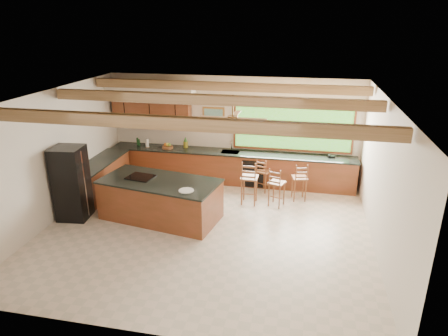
# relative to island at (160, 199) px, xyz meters

# --- Properties ---
(ground) EXTENTS (7.20, 7.20, 0.00)m
(ground) POSITION_rel_island_xyz_m (1.20, -0.38, -0.48)
(ground) COLOR #C1B3A0
(ground) RESTS_ON ground
(room_shell) EXTENTS (7.27, 6.54, 3.02)m
(room_shell) POSITION_rel_island_xyz_m (1.03, 0.27, 1.73)
(room_shell) COLOR beige
(room_shell) RESTS_ON ground
(counter_run) EXTENTS (7.12, 3.10, 1.25)m
(counter_run) POSITION_rel_island_xyz_m (0.38, 2.14, -0.02)
(counter_run) COLOR brown
(counter_run) RESTS_ON ground
(island) EXTENTS (2.93, 1.75, 0.98)m
(island) POSITION_rel_island_xyz_m (0.00, 0.00, 0.00)
(island) COLOR brown
(island) RESTS_ON ground
(refrigerator) EXTENTS (0.75, 0.73, 1.75)m
(refrigerator) POSITION_rel_island_xyz_m (-2.02, -0.39, 0.40)
(refrigerator) COLOR black
(refrigerator) RESTS_ON ground
(bar_stool_a) EXTENTS (0.42, 0.42, 1.17)m
(bar_stool_a) POSITION_rel_island_xyz_m (1.94, 1.16, 0.21)
(bar_stool_a) COLOR brown
(bar_stool_a) RESTS_ON ground
(bar_stool_b) EXTENTS (0.44, 0.44, 0.95)m
(bar_stool_b) POSITION_rel_island_xyz_m (2.21, 2.02, 0.08)
(bar_stool_b) COLOR brown
(bar_stool_b) RESTS_ON ground
(bar_stool_c) EXTENTS (0.47, 0.47, 1.03)m
(bar_stool_c) POSITION_rel_island_xyz_m (2.64, 1.17, 0.13)
(bar_stool_c) COLOR brown
(bar_stool_c) RESTS_ON ground
(bar_stool_d) EXTENTS (0.45, 0.45, 1.03)m
(bar_stool_d) POSITION_rel_island_xyz_m (3.18, 1.64, 0.13)
(bar_stool_d) COLOR brown
(bar_stool_d) RESTS_ON ground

